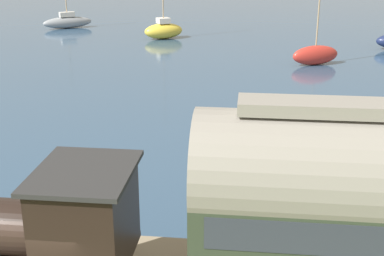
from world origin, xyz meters
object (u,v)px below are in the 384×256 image
at_px(steam_locomotive, 35,224).
at_px(sailboat_red, 315,54).
at_px(sailboat_yellow, 164,30).
at_px(sailboat_gray, 67,22).

xyz_separation_m(steam_locomotive, sailboat_red, (26.59, -8.72, -1.49)).
xyz_separation_m(steam_locomotive, sailboat_yellow, (35.56, 3.10, -1.45)).
relative_size(steam_locomotive, sailboat_red, 0.77).
height_order(steam_locomotive, sailboat_gray, sailboat_gray).
bearing_deg(sailboat_red, sailboat_gray, 33.34).
xyz_separation_m(sailboat_red, sailboat_yellow, (8.97, 11.82, 0.04)).
height_order(sailboat_red, sailboat_yellow, sailboat_yellow).
xyz_separation_m(sailboat_gray, sailboat_yellow, (-4.78, -10.11, 0.12)).
bearing_deg(sailboat_yellow, sailboat_gray, 34.66).
bearing_deg(sailboat_gray, sailboat_red, -154.86).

